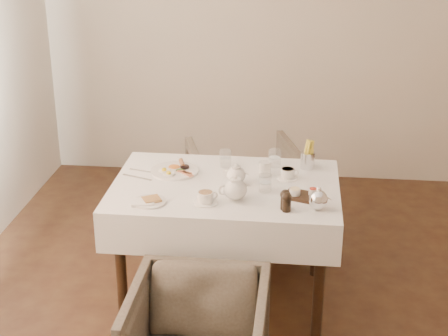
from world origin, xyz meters
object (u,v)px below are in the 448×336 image
teapot_centre (236,173)px  table (225,203)px  breakfast_plate (175,170)px  armchair_far (245,193)px

teapot_centre → table: bearing=-148.7°
breakfast_plate → teapot_centre: teapot_centre is taller
armchair_far → teapot_centre: bearing=73.0°
breakfast_plate → teapot_centre: size_ratio=1.90×
table → armchair_far: size_ratio=1.71×
table → teapot_centre: bearing=25.1°
breakfast_plate → teapot_centre: (0.37, -0.13, 0.05)m
armchair_far → breakfast_plate: breakfast_plate is taller
table → armchair_far: table is taller
table → armchair_far: 0.86m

